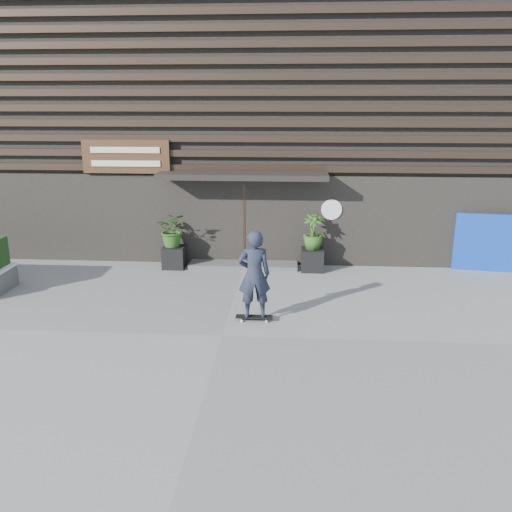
# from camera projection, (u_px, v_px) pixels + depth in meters

# --- Properties ---
(ground) EXTENTS (80.00, 80.00, 0.00)m
(ground) POSITION_uv_depth(u_px,v_px,m) (222.00, 336.00, 10.43)
(ground) COLOR gray
(ground) RESTS_ON ground
(entrance_step) EXTENTS (3.00, 0.80, 0.12)m
(entrance_step) POSITION_uv_depth(u_px,v_px,m) (243.00, 265.00, 14.83)
(entrance_step) COLOR #4B4B49
(entrance_step) RESTS_ON ground
(planter_pot_left) EXTENTS (0.60, 0.60, 0.60)m
(planter_pot_left) POSITION_uv_depth(u_px,v_px,m) (174.00, 257.00, 14.69)
(planter_pot_left) COLOR black
(planter_pot_left) RESTS_ON ground
(bamboo_left) EXTENTS (0.86, 0.75, 0.96)m
(bamboo_left) POSITION_uv_depth(u_px,v_px,m) (173.00, 230.00, 14.48)
(bamboo_left) COLOR #2D591E
(bamboo_left) RESTS_ON planter_pot_left
(planter_pot_right) EXTENTS (0.60, 0.60, 0.60)m
(planter_pot_right) POSITION_uv_depth(u_px,v_px,m) (312.00, 260.00, 14.44)
(planter_pot_right) COLOR black
(planter_pot_right) RESTS_ON ground
(bamboo_right) EXTENTS (0.54, 0.54, 0.96)m
(bamboo_right) POSITION_uv_depth(u_px,v_px,m) (313.00, 232.00, 14.23)
(bamboo_right) COLOR #2D591E
(bamboo_right) RESTS_ON planter_pot_right
(blue_tarp) EXTENTS (1.67, 0.36, 1.57)m
(blue_tarp) POSITION_uv_depth(u_px,v_px,m) (487.00, 243.00, 14.29)
(blue_tarp) COLOR #0D33A9
(blue_tarp) RESTS_ON ground
(building) EXTENTS (18.00, 11.00, 8.00)m
(building) POSITION_uv_depth(u_px,v_px,m) (256.00, 115.00, 18.87)
(building) COLOR black
(building) RESTS_ON ground
(skateboarder) EXTENTS (0.78, 0.55, 1.94)m
(skateboarder) POSITION_uv_depth(u_px,v_px,m) (254.00, 275.00, 10.89)
(skateboarder) COLOR black
(skateboarder) RESTS_ON ground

